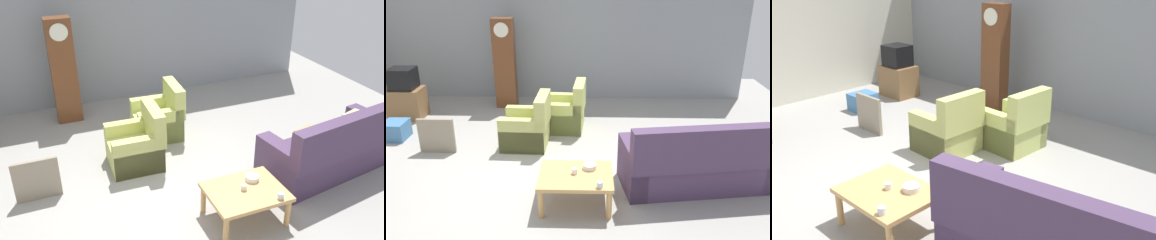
{
  "view_description": "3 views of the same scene",
  "coord_description": "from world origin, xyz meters",
  "views": [
    {
      "loc": [
        -1.68,
        -4.44,
        3.52
      ],
      "look_at": [
        0.34,
        0.42,
        0.85
      ],
      "focal_mm": 38.85,
      "sensor_mm": 36.0,
      "label": 1
    },
    {
      "loc": [
        0.7,
        -5.27,
        3.0
      ],
      "look_at": [
        0.54,
        0.15,
        0.79
      ],
      "focal_mm": 36.62,
      "sensor_mm": 36.0,
      "label": 2
    },
    {
      "loc": [
        3.7,
        -3.09,
        2.64
      ],
      "look_at": [
        0.33,
        0.51,
        0.77
      ],
      "focal_mm": 40.02,
      "sensor_mm": 36.0,
      "label": 3
    }
  ],
  "objects": [
    {
      "name": "tv_crt",
      "position": [
        -3.02,
        2.15,
        0.83
      ],
      "size": [
        0.48,
        0.44,
        0.42
      ],
      "primitive_type": "cube",
      "color": "black",
      "rests_on": "tv_stand_cabinet"
    },
    {
      "name": "framed_picture_leaning",
      "position": [
        -1.83,
        0.59,
        0.3
      ],
      "size": [
        0.6,
        0.05,
        0.6
      ],
      "primitive_type": "cube",
      "color": "gray",
      "rests_on": "ground_plane"
    },
    {
      "name": "tv_stand_cabinet",
      "position": [
        -3.02,
        2.15,
        0.31
      ],
      "size": [
        0.68,
        0.52,
        0.62
      ],
      "primitive_type": "cube",
      "color": "brown",
      "rests_on": "ground_plane"
    },
    {
      "name": "ground_plane",
      "position": [
        0.0,
        0.0,
        0.0
      ],
      "size": [
        10.4,
        10.4,
        0.0
      ],
      "primitive_type": "plane",
      "color": "#999691"
    },
    {
      "name": "armchair_olive_far",
      "position": [
        0.26,
        1.67,
        0.31
      ],
      "size": [
        0.83,
        0.81,
        0.92
      ],
      "color": "#BFCA6C",
      "rests_on": "ground_plane"
    },
    {
      "name": "cup_white_porcelain",
      "position": [
        0.52,
        -0.82,
        0.47
      ],
      "size": [
        0.08,
        0.08,
        0.07
      ],
      "primitive_type": "cylinder",
      "color": "white",
      "rests_on": "coffee_table_wood"
    },
    {
      "name": "grandfather_clock",
      "position": [
        -1.1,
        2.88,
        0.96
      ],
      "size": [
        0.44,
        0.3,
        1.92
      ],
      "color": "brown",
      "rests_on": "ground_plane"
    },
    {
      "name": "coffee_table_wood",
      "position": [
        0.54,
        -0.84,
        0.37
      ],
      "size": [
        0.96,
        0.76,
        0.43
      ],
      "color": "tan",
      "rests_on": "ground_plane"
    },
    {
      "name": "storage_box_blue",
      "position": [
        -2.79,
        1.11,
        0.16
      ],
      "size": [
        0.4,
        0.44,
        0.32
      ],
      "primitive_type": "cube",
      "color": "teal",
      "rests_on": "ground_plane"
    },
    {
      "name": "armchair_olive_near",
      "position": [
        -0.35,
        0.91,
        0.31
      ],
      "size": [
        0.81,
        0.79,
        0.92
      ],
      "color": "#B7BC66",
      "rests_on": "ground_plane"
    },
    {
      "name": "cup_blue_rimmed",
      "position": [
        0.84,
        -1.14,
        0.47
      ],
      "size": [
        0.08,
        0.08,
        0.08
      ],
      "primitive_type": "cylinder",
      "color": "silver",
      "rests_on": "coffee_table_wood"
    },
    {
      "name": "garage_door_wall",
      "position": [
        0.0,
        3.6,
        1.6
      ],
      "size": [
        8.4,
        0.16,
        3.2
      ],
      "primitive_type": "cube",
      "color": "gray",
      "rests_on": "ground_plane"
    },
    {
      "name": "bowl_white_stacked",
      "position": [
        0.72,
        -0.68,
        0.47
      ],
      "size": [
        0.18,
        0.18,
        0.07
      ],
      "primitive_type": "cylinder",
      "color": "white",
      "rests_on": "coffee_table_wood"
    },
    {
      "name": "couch_floral",
      "position": [
        2.24,
        -0.37,
        0.35
      ],
      "size": [
        2.21,
        1.18,
        1.04
      ],
      "color": "#4C3856",
      "rests_on": "ground_plane"
    }
  ]
}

